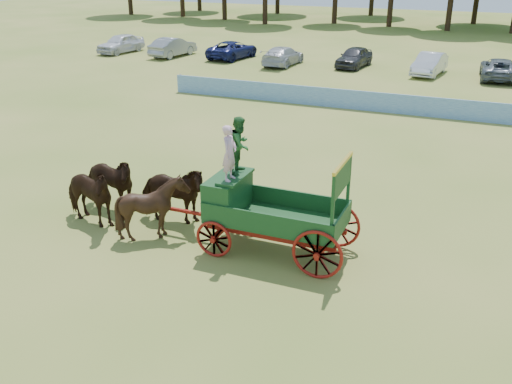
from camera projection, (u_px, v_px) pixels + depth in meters
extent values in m
plane|color=#9C8D46|center=(300.00, 281.00, 14.92)|extent=(160.00, 160.00, 0.00)
imported|color=#321D0E|center=(87.00, 195.00, 17.71)|extent=(2.46, 1.48, 1.94)
imported|color=#321D0E|center=(108.00, 183.00, 18.65)|extent=(2.38, 1.26, 1.94)
imported|color=#321D0E|center=(153.00, 208.00, 16.86)|extent=(1.91, 1.74, 1.94)
imported|color=#321D0E|center=(172.00, 194.00, 17.79)|extent=(2.41, 1.34, 1.94)
cube|color=maroon|center=(228.00, 224.00, 16.69)|extent=(0.12, 2.00, 0.12)
cube|color=maroon|center=(327.00, 242.00, 15.62)|extent=(0.12, 2.00, 0.12)
cube|color=maroon|center=(269.00, 237.00, 15.64)|extent=(3.80, 0.10, 0.12)
cube|color=maroon|center=(283.00, 221.00, 16.58)|extent=(3.80, 0.10, 0.12)
cube|color=maroon|center=(201.00, 214.00, 16.95)|extent=(2.80, 0.09, 0.09)
cube|color=#194C26|center=(276.00, 220.00, 16.00)|extent=(3.80, 1.80, 0.10)
cube|color=#194C26|center=(265.00, 223.00, 15.13)|extent=(3.80, 0.06, 0.55)
cube|color=#194C26|center=(287.00, 199.00, 16.63)|extent=(3.80, 0.06, 0.55)
cube|color=#194C26|center=(342.00, 222.00, 15.21)|extent=(0.06, 1.80, 0.55)
cube|color=#194C26|center=(228.00, 194.00, 16.32)|extent=(0.85, 1.70, 1.05)
cube|color=#194C26|center=(235.00, 177.00, 16.01)|extent=(0.55, 1.50, 0.08)
cube|color=#194C26|center=(216.00, 198.00, 16.53)|extent=(0.10, 1.60, 0.65)
cube|color=#194C26|center=(222.00, 209.00, 16.58)|extent=(0.55, 1.60, 0.06)
cube|color=#194C26|center=(332.00, 211.00, 14.31)|extent=(0.08, 0.08, 1.80)
cube|color=#194C26|center=(348.00, 188.00, 15.67)|extent=(0.08, 0.08, 1.80)
cube|color=#194C26|center=(342.00, 178.00, 14.76)|extent=(0.07, 1.75, 0.75)
cube|color=gold|center=(343.00, 163.00, 14.60)|extent=(0.08, 1.80, 0.09)
cube|color=gold|center=(341.00, 177.00, 14.77)|extent=(0.02, 1.30, 0.12)
torus|color=maroon|center=(214.00, 239.00, 15.90)|extent=(1.09, 0.09, 1.09)
torus|color=maroon|center=(242.00, 213.00, 17.52)|extent=(1.09, 0.09, 1.09)
torus|color=maroon|center=(317.00, 255.00, 14.77)|extent=(1.39, 0.09, 1.39)
torus|color=maroon|center=(337.00, 225.00, 16.39)|extent=(1.39, 0.09, 1.39)
imported|color=#E1ACC1|center=(230.00, 153.00, 15.40)|extent=(0.37, 0.56, 1.54)
imported|color=#235D27|center=(240.00, 145.00, 15.98)|extent=(0.61, 0.78, 1.61)
cube|color=#1E60A5|center=(390.00, 103.00, 30.38)|extent=(26.00, 0.08, 1.05)
imported|color=silver|center=(121.00, 43.00, 48.68)|extent=(2.41, 4.82, 1.58)
imported|color=gray|center=(173.00, 47.00, 46.97)|extent=(2.19, 4.82, 1.53)
imported|color=navy|center=(233.00, 50.00, 46.06)|extent=(2.99, 5.29, 1.40)
imported|color=silver|center=(283.00, 56.00, 43.30)|extent=(2.19, 4.92, 1.40)
imported|color=#333338|center=(354.00, 57.00, 42.53)|extent=(2.24, 4.54, 1.49)
imported|color=silver|center=(429.00, 64.00, 39.85)|extent=(2.13, 4.69, 1.49)
imported|color=slate|center=(499.00, 69.00, 38.40)|extent=(2.63, 5.21, 1.41)
cylinder|color=#382314|center=(224.00, 1.00, 72.41)|extent=(0.60, 0.60, 4.55)
cylinder|color=#382314|center=(265.00, 3.00, 67.76)|extent=(0.60, 0.60, 4.75)
cylinder|color=#382314|center=(335.00, 5.00, 68.38)|extent=(0.60, 0.60, 4.23)
cylinder|color=#382314|center=(391.00, 5.00, 65.38)|extent=(0.60, 0.60, 4.72)
cylinder|color=#382314|center=(450.00, 8.00, 61.84)|extent=(0.60, 0.60, 4.77)
cylinder|color=#382314|center=(476.00, 2.00, 67.90)|extent=(0.60, 0.60, 5.14)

